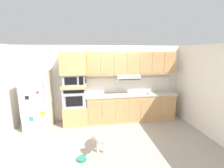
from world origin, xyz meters
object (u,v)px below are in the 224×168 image
at_px(microwave, 74,79).
at_px(dog, 101,135).
at_px(refrigerator, 37,100).
at_px(screwdriver, 148,93).
at_px(built_in_oven, 75,97).
at_px(dog_food_bowl, 82,159).

bearing_deg(microwave, dog, -66.11).
xyz_separation_m(refrigerator, screwdriver, (3.49, -0.04, 0.05)).
distance_m(built_in_oven, screwdriver, 2.39).
bearing_deg(dog_food_bowl, dog, 31.52).
distance_m(screwdriver, dog, 2.30).
distance_m(refrigerator, dog_food_bowl, 2.37).
bearing_deg(screwdriver, dog, -139.61).
bearing_deg(screwdriver, built_in_oven, 177.54).
distance_m(dog, dog_food_bowl, 0.64).
xyz_separation_m(microwave, dog_food_bowl, (0.24, -1.83, -1.43)).
bearing_deg(dog_food_bowl, refrigerator, 127.19).
xyz_separation_m(microwave, dog, (0.69, -1.55, -1.06)).
xyz_separation_m(screwdriver, dog_food_bowl, (-2.15, -1.72, -0.90)).
height_order(built_in_oven, dog, built_in_oven).
relative_size(screwdriver, dog_food_bowl, 0.84).
bearing_deg(refrigerator, screwdriver, -0.58).
relative_size(built_in_oven, screwdriver, 4.17).
bearing_deg(dog_food_bowl, screwdriver, 38.70).
bearing_deg(microwave, dog_food_bowl, -82.61).
height_order(refrigerator, built_in_oven, refrigerator).
relative_size(microwave, screwdriver, 3.84).
bearing_deg(built_in_oven, dog_food_bowl, -82.60).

